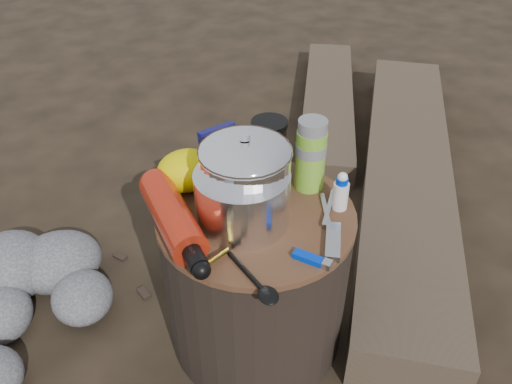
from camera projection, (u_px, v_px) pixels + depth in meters
name	position (u px, v px, depth m)	size (l,w,h in m)	color
ground	(256.00, 330.00, 1.44)	(60.00, 60.00, 0.00)	black
stump	(256.00, 277.00, 1.32)	(0.45, 0.45, 0.42)	black
rock_ring	(44.00, 367.00, 1.24)	(0.43, 0.94, 0.19)	#59595E
log_main	(406.00, 174.00, 1.91)	(0.29, 1.74, 0.15)	#433629
log_small	(328.00, 103.00, 2.41)	(0.22, 1.19, 0.10)	#433629
foil_windscreen	(242.00, 198.00, 1.13)	(0.21, 0.21, 0.13)	silver
camping_pot	(245.00, 177.00, 1.13)	(0.20, 0.20, 0.20)	white
fuel_bottle	(172.00, 216.00, 1.12)	(0.08, 0.32, 0.08)	red
thermos	(311.00, 155.00, 1.22)	(0.07, 0.07, 0.18)	#79B72D
travel_mug	(269.00, 145.00, 1.30)	(0.09, 0.09, 0.13)	black
stuff_sack	(187.00, 170.00, 1.24)	(0.14, 0.12, 0.10)	#E9DA00
food_pouch	(219.00, 150.00, 1.29)	(0.10, 0.02, 0.12)	#0F0F50
lighter	(308.00, 258.00, 1.06)	(0.02, 0.08, 0.02)	#002DBF
multitool	(333.00, 242.00, 1.10)	(0.03, 0.11, 0.02)	#BCBCC1
pot_grabber	(326.00, 211.00, 1.19)	(0.03, 0.13, 0.01)	#BCBCC1
spork	(247.00, 272.00, 1.03)	(0.03, 0.16, 0.01)	black
squeeze_bottle	(341.00, 193.00, 1.18)	(0.04, 0.04, 0.09)	white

